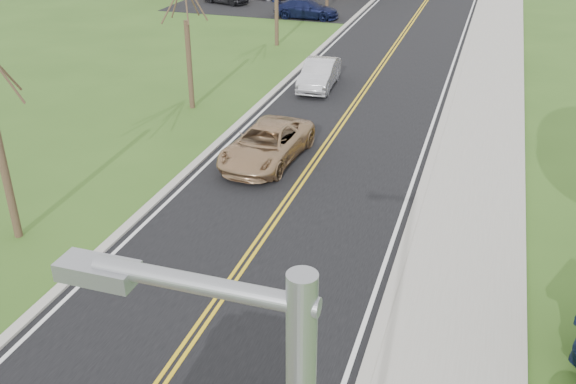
% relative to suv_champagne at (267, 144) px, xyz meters
% --- Properties ---
extents(road, '(8.00, 120.00, 0.01)m').
position_rel_suv_champagne_xyz_m(road, '(1.74, 22.54, -0.68)').
color(road, black).
rests_on(road, ground).
extents(curb_right, '(0.30, 120.00, 0.12)m').
position_rel_suv_champagne_xyz_m(curb_right, '(5.89, 22.54, -0.63)').
color(curb_right, '#9E998E').
rests_on(curb_right, ground).
extents(sidewalk_right, '(3.20, 120.00, 0.10)m').
position_rel_suv_champagne_xyz_m(sidewalk_right, '(7.64, 22.54, -0.64)').
color(sidewalk_right, '#9E998E').
rests_on(sidewalk_right, ground).
extents(curb_left, '(0.30, 120.00, 0.10)m').
position_rel_suv_champagne_xyz_m(curb_left, '(-2.41, 22.54, -0.64)').
color(curb_left, '#9E998E').
rests_on(curb_left, ground).
extents(bare_tree_a, '(1.93, 2.26, 6.08)m').
position_rel_suv_champagne_xyz_m(bare_tree_a, '(-5.26, -7.46, 1.94)').
color(bare_tree_a, '#38281C').
rests_on(bare_tree_a, ground).
extents(bare_tree_b, '(1.83, 2.14, 5.73)m').
position_rel_suv_champagne_xyz_m(bare_tree_b, '(-5.26, 4.54, 1.79)').
color(bare_tree_b, '#38281C').
rests_on(bare_tree_b, ground).
extents(suv_champagne, '(2.64, 5.10, 1.37)m').
position_rel_suv_champagne_xyz_m(suv_champagne, '(0.00, 0.00, 0.00)').
color(suv_champagne, '#A17E5A').
rests_on(suv_champagne, ground).
extents(sedan_silver, '(1.73, 4.28, 1.38)m').
position_rel_suv_champagne_xyz_m(sedan_silver, '(-0.52, 9.19, 0.00)').
color(sedan_silver, '#BDBCC2').
rests_on(sedan_silver, ground).
extents(lot_car_navy, '(4.73, 2.00, 1.36)m').
position_rel_suv_champagne_xyz_m(lot_car_navy, '(-5.74, 24.54, -0.01)').
color(lot_car_navy, '#0E1233').
rests_on(lot_car_navy, ground).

